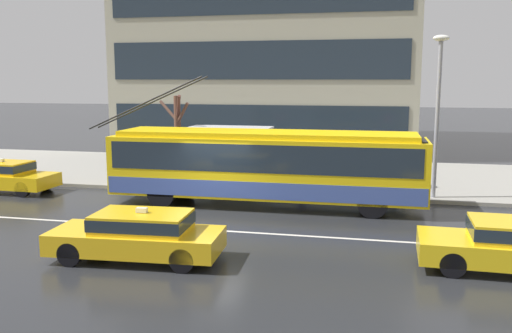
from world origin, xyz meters
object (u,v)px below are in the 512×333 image
pedestrian_at_shelter (185,148)px  pedestrian_walking_past (302,160)px  taxi_queued_behind_bus (4,175)px  pedestrian_approaching_curb (394,149)px  street_lamp (438,102)px  pedestrian_waiting_by_pole (217,146)px  bus_shelter (231,140)px  street_tree_bare (178,133)px  trolleybus (266,165)px  taxi_oncoming_near (139,233)px

pedestrian_at_shelter → pedestrian_walking_past: (4.95, 1.34, -0.58)m
taxi_queued_behind_bus → pedestrian_approaching_curb: 16.46m
street_lamp → pedestrian_waiting_by_pole: bearing=168.0°
taxi_queued_behind_bus → bus_shelter: size_ratio=1.19×
street_lamp → street_tree_bare: (-11.09, 1.66, -1.57)m
street_lamp → street_tree_bare: 11.32m
bus_shelter → street_tree_bare: (-2.58, 0.26, 0.23)m
trolleybus → pedestrian_approaching_curb: (4.68, 4.09, 0.21)m
trolleybus → pedestrian_at_shelter: trolleybus is taller
pedestrian_approaching_curb → pedestrian_waiting_by_pole: bearing=179.3°
pedestrian_approaching_curb → street_lamp: (1.49, -1.89, 2.07)m
pedestrian_waiting_by_pole → street_lamp: bearing=-12.0°
pedestrian_waiting_by_pole → street_tree_bare: street_tree_bare is taller
taxi_queued_behind_bus → street_lamp: street_lamp is taller
taxi_oncoming_near → street_lamp: 12.60m
pedestrian_approaching_curb → street_tree_bare: bearing=-178.6°
trolleybus → taxi_oncoming_near: size_ratio=2.80×
bus_shelter → street_tree_bare: street_tree_bare is taller
trolleybus → pedestrian_approaching_curb: bearing=41.1°
pedestrian_waiting_by_pole → street_lamp: 9.76m
bus_shelter → taxi_oncoming_near: bearing=-88.0°
trolleybus → taxi_queued_behind_bus: trolleybus is taller
bus_shelter → pedestrian_at_shelter: bus_shelter is taller
pedestrian_waiting_by_pole → street_lamp: size_ratio=0.31×
taxi_queued_behind_bus → street_lamp: 17.83m
taxi_queued_behind_bus → street_tree_bare: size_ratio=1.12×
trolleybus → pedestrian_waiting_by_pole: size_ratio=6.62×
trolleybus → pedestrian_at_shelter: size_ratio=6.32×
taxi_queued_behind_bus → pedestrian_at_shelter: bearing=21.7°
pedestrian_at_shelter → pedestrian_waiting_by_pole: pedestrian_at_shelter is taller
pedestrian_walking_past → pedestrian_waiting_by_pole: size_ratio=0.88×
taxi_queued_behind_bus → bus_shelter: bearing=21.3°
pedestrian_waiting_by_pole → street_tree_bare: (-1.78, -0.32, 0.58)m
bus_shelter → pedestrian_waiting_by_pole: bearing=143.9°
pedestrian_approaching_curb → pedestrian_walking_past: 3.99m
pedestrian_at_shelter → street_tree_bare: bearing=127.0°
pedestrian_at_shelter → pedestrian_approaching_curb: bearing=7.5°
trolleybus → street_tree_bare: 6.29m
taxi_queued_behind_bus → pedestrian_at_shelter: size_ratio=2.15×
taxi_queued_behind_bus → pedestrian_at_shelter: 7.65m
taxi_queued_behind_bus → pedestrian_at_shelter: (7.05, 2.80, 1.01)m
pedestrian_at_shelter → pedestrian_waiting_by_pole: 1.66m
trolleybus → street_lamp: (6.18, 2.20, 2.28)m
trolleybus → pedestrian_waiting_by_pole: 5.23m
pedestrian_walking_past → pedestrian_waiting_by_pole: 3.91m
bus_shelter → pedestrian_walking_past: bus_shelter is taller
bus_shelter → street_lamp: bearing=-9.3°
bus_shelter → pedestrian_at_shelter: 2.02m
taxi_oncoming_near → pedestrian_approaching_curb: (6.66, 10.97, 1.05)m
trolleybus → pedestrian_at_shelter: (-4.20, 2.92, 0.18)m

